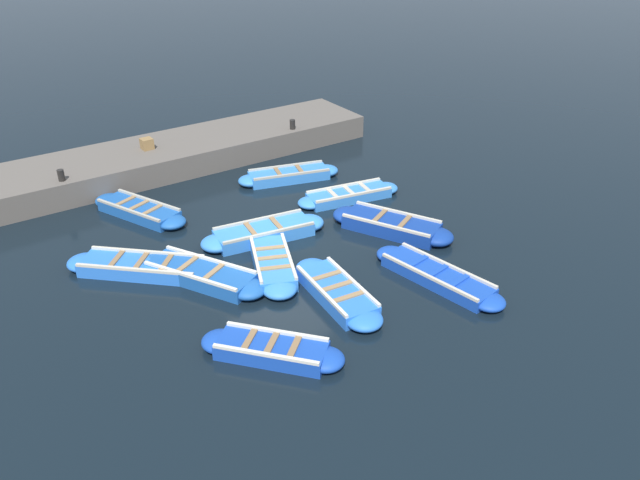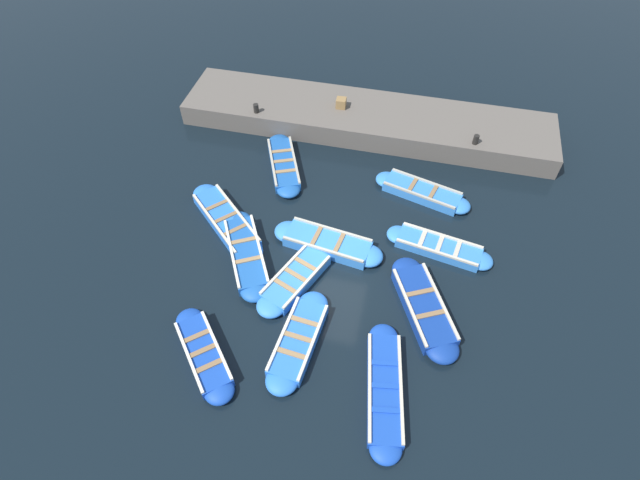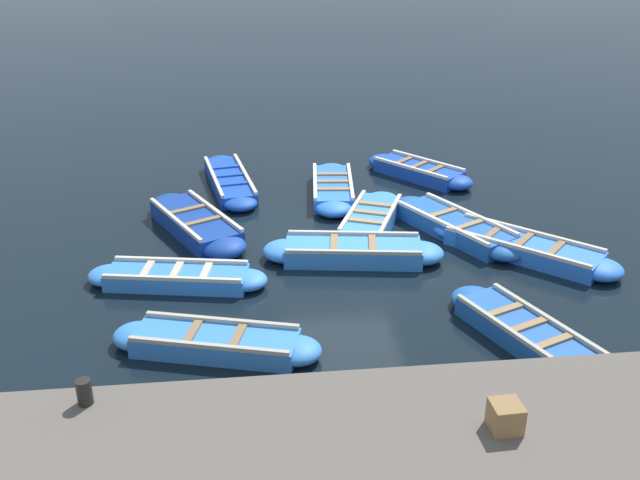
{
  "view_description": "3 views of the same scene",
  "coord_description": "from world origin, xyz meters",
  "px_view_note": "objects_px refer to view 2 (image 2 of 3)",
  "views": [
    {
      "loc": [
        12.79,
        -7.38,
        8.55
      ],
      "look_at": [
        0.98,
        0.66,
        0.45
      ],
      "focal_mm": 35.0,
      "sensor_mm": 36.0,
      "label": 1
    },
    {
      "loc": [
        9.21,
        1.93,
        12.29
      ],
      "look_at": [
        -0.64,
        -0.38,
        0.28
      ],
      "focal_mm": 28.0,
      "sensor_mm": 36.0,
      "label": 2
    },
    {
      "loc": [
        -13.9,
        1.99,
        6.78
      ],
      "look_at": [
        -0.18,
        0.49,
        0.26
      ],
      "focal_mm": 42.0,
      "sensor_mm": 36.0,
      "label": 3
    }
  ],
  "objects_px": {
    "bollard_north": "(256,108)",
    "boat_broadside": "(246,254)",
    "boat_mid_row": "(284,164)",
    "bollard_mid_north": "(476,140)",
    "boat_far_corner": "(298,340)",
    "boat_end_of_row": "(328,243)",
    "boat_drifting": "(296,278)",
    "wooden_crate": "(341,103)",
    "boat_outer_right": "(204,354)",
    "boat_near_quay": "(439,247)",
    "boat_inner_gap": "(424,307)",
    "boat_tucked": "(226,221)",
    "boat_bow_out": "(384,388)",
    "boat_outer_left": "(422,192)"
  },
  "relations": [
    {
      "from": "boat_outer_left",
      "to": "boat_inner_gap",
      "type": "bearing_deg",
      "value": 6.19
    },
    {
      "from": "boat_outer_right",
      "to": "wooden_crate",
      "type": "distance_m",
      "value": 10.94
    },
    {
      "from": "boat_near_quay",
      "to": "boat_broadside",
      "type": "bearing_deg",
      "value": -74.1
    },
    {
      "from": "boat_outer_left",
      "to": "wooden_crate",
      "type": "height_order",
      "value": "wooden_crate"
    },
    {
      "from": "boat_outer_left",
      "to": "boat_mid_row",
      "type": "bearing_deg",
      "value": -93.3
    },
    {
      "from": "boat_bow_out",
      "to": "boat_tucked",
      "type": "bearing_deg",
      "value": -127.38
    },
    {
      "from": "boat_broadside",
      "to": "boat_tucked",
      "type": "distance_m",
      "value": 1.59
    },
    {
      "from": "boat_inner_gap",
      "to": "boat_outer_left",
      "type": "height_order",
      "value": "boat_inner_gap"
    },
    {
      "from": "boat_near_quay",
      "to": "boat_far_corner",
      "type": "bearing_deg",
      "value": -39.61
    },
    {
      "from": "boat_mid_row",
      "to": "boat_tucked",
      "type": "distance_m",
      "value": 3.3
    },
    {
      "from": "boat_outer_right",
      "to": "bollard_north",
      "type": "height_order",
      "value": "bollard_north"
    },
    {
      "from": "boat_mid_row",
      "to": "boat_outer_right",
      "type": "xyz_separation_m",
      "value": [
        7.78,
        0.0,
        0.0
      ]
    },
    {
      "from": "boat_drifting",
      "to": "bollard_mid_north",
      "type": "xyz_separation_m",
      "value": [
        -6.79,
        4.87,
        0.83
      ]
    },
    {
      "from": "boat_bow_out",
      "to": "wooden_crate",
      "type": "relative_size",
      "value": 10.41
    },
    {
      "from": "boat_inner_gap",
      "to": "boat_broadside",
      "type": "relative_size",
      "value": 1.0
    },
    {
      "from": "boat_drifting",
      "to": "bollard_north",
      "type": "distance_m",
      "value": 7.62
    },
    {
      "from": "boat_outer_left",
      "to": "boat_broadside",
      "type": "xyz_separation_m",
      "value": [
        3.99,
        -5.05,
        0.01
      ]
    },
    {
      "from": "boat_mid_row",
      "to": "bollard_mid_north",
      "type": "xyz_separation_m",
      "value": [
        -1.95,
        6.63,
        0.83
      ]
    },
    {
      "from": "boat_far_corner",
      "to": "boat_outer_right",
      "type": "height_order",
      "value": "boat_far_corner"
    },
    {
      "from": "boat_mid_row",
      "to": "boat_broadside",
      "type": "xyz_separation_m",
      "value": [
        4.29,
        0.01,
        0.01
      ]
    },
    {
      "from": "boat_inner_gap",
      "to": "boat_near_quay",
      "type": "bearing_deg",
      "value": 173.97
    },
    {
      "from": "boat_mid_row",
      "to": "bollard_mid_north",
      "type": "distance_m",
      "value": 6.96
    },
    {
      "from": "boat_outer_right",
      "to": "bollard_mid_north",
      "type": "xyz_separation_m",
      "value": [
        -9.74,
        6.62,
        0.83
      ]
    },
    {
      "from": "boat_near_quay",
      "to": "boat_drifting",
      "type": "bearing_deg",
      "value": -61.51
    },
    {
      "from": "boat_tucked",
      "to": "bollard_mid_north",
      "type": "bearing_deg",
      "value": 123.38
    },
    {
      "from": "boat_outer_left",
      "to": "boat_broadside",
      "type": "relative_size",
      "value": 0.97
    },
    {
      "from": "bollard_mid_north",
      "to": "boat_inner_gap",
      "type": "bearing_deg",
      "value": -8.64
    },
    {
      "from": "boat_outer_left",
      "to": "boat_tucked",
      "type": "xyz_separation_m",
      "value": [
        2.83,
        -6.13,
        0.01
      ]
    },
    {
      "from": "boat_drifting",
      "to": "boat_outer_left",
      "type": "height_order",
      "value": "boat_drifting"
    },
    {
      "from": "bollard_north",
      "to": "wooden_crate",
      "type": "xyz_separation_m",
      "value": [
        -1.07,
        3.09,
        0.01
      ]
    },
    {
      "from": "boat_far_corner",
      "to": "boat_end_of_row",
      "type": "height_order",
      "value": "boat_end_of_row"
    },
    {
      "from": "boat_inner_gap",
      "to": "boat_near_quay",
      "type": "height_order",
      "value": "boat_inner_gap"
    },
    {
      "from": "boat_drifting",
      "to": "boat_bow_out",
      "type": "bearing_deg",
      "value": 47.78
    },
    {
      "from": "bollard_north",
      "to": "boat_outer_right",
      "type": "bearing_deg",
      "value": 9.35
    },
    {
      "from": "boat_far_corner",
      "to": "boat_bow_out",
      "type": "xyz_separation_m",
      "value": [
        0.82,
        2.49,
        -0.02
      ]
    },
    {
      "from": "boat_drifting",
      "to": "boat_outer_right",
      "type": "distance_m",
      "value": 3.43
    },
    {
      "from": "boat_inner_gap",
      "to": "boat_outer_right",
      "type": "distance_m",
      "value": 6.23
    },
    {
      "from": "boat_drifting",
      "to": "boat_tucked",
      "type": "relative_size",
      "value": 0.93
    },
    {
      "from": "boat_far_corner",
      "to": "boat_outer_left",
      "type": "relative_size",
      "value": 0.96
    },
    {
      "from": "boat_near_quay",
      "to": "wooden_crate",
      "type": "relative_size",
      "value": 9.46
    },
    {
      "from": "boat_bow_out",
      "to": "bollard_north",
      "type": "height_order",
      "value": "bollard_north"
    },
    {
      "from": "boat_outer_right",
      "to": "bollard_mid_north",
      "type": "bearing_deg",
      "value": 145.78
    },
    {
      "from": "boat_inner_gap",
      "to": "boat_outer_right",
      "type": "relative_size",
      "value": 1.28
    },
    {
      "from": "boat_drifting",
      "to": "wooden_crate",
      "type": "height_order",
      "value": "wooden_crate"
    },
    {
      "from": "boat_near_quay",
      "to": "boat_bow_out",
      "type": "relative_size",
      "value": 0.91
    },
    {
      "from": "boat_mid_row",
      "to": "bollard_mid_north",
      "type": "relative_size",
      "value": 10.04
    },
    {
      "from": "boat_tucked",
      "to": "bollard_north",
      "type": "bearing_deg",
      "value": -174.01
    },
    {
      "from": "boat_outer_right",
      "to": "wooden_crate",
      "type": "height_order",
      "value": "wooden_crate"
    },
    {
      "from": "bollard_north",
      "to": "boat_outer_left",
      "type": "bearing_deg",
      "value": 71.38
    },
    {
      "from": "bollard_north",
      "to": "boat_broadside",
      "type": "bearing_deg",
      "value": 14.5
    }
  ]
}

